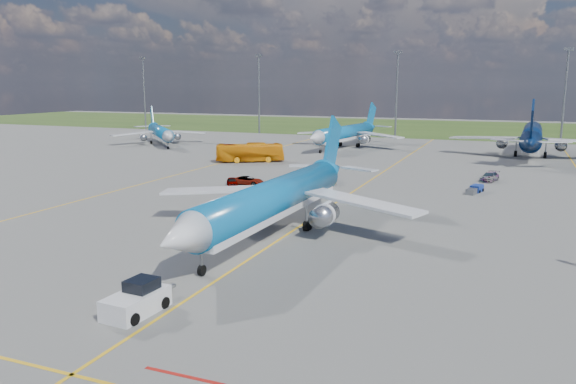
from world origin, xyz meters
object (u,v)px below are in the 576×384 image
at_px(pushback_tug, 137,300).
at_px(baggage_tug_w, 475,189).
at_px(baggage_tug_c, 332,179).
at_px(bg_jet_nw, 161,145).
at_px(bg_jet_n, 530,155).
at_px(main_airliner, 274,234).
at_px(bg_jet_nnw, 345,148).
at_px(apron_bus, 250,152).
at_px(service_car_b, 248,181).
at_px(service_car_a, 232,182).
at_px(service_car_c, 490,177).

bearing_deg(pushback_tug, baggage_tug_w, 75.08).
bearing_deg(baggage_tug_c, bg_jet_nw, 125.87).
bearing_deg(bg_jet_n, main_airliner, 74.18).
bearing_deg(bg_jet_nw, bg_jet_nnw, -29.83).
distance_m(main_airliner, pushback_tug, 20.61).
relative_size(apron_bus, service_car_b, 2.75).
bearing_deg(bg_jet_nw, apron_bus, -73.35).
xyz_separation_m(bg_jet_nw, baggage_tug_c, (53.86, -34.76, 0.47)).
relative_size(bg_jet_n, baggage_tug_w, 10.05).
bearing_deg(apron_bus, service_car_a, 170.79).
bearing_deg(service_car_c, service_car_b, -137.86).
relative_size(apron_bus, service_car_a, 3.56).
bearing_deg(service_car_a, pushback_tug, -101.11).
relative_size(apron_bus, baggage_tug_c, 2.72).
xyz_separation_m(bg_jet_nnw, main_airliner, (14.82, -74.48, 0.00)).
xyz_separation_m(bg_jet_nnw, baggage_tug_w, (31.28, -45.23, 0.44)).
xyz_separation_m(service_car_a, baggage_tug_w, (32.39, 7.57, -0.16)).
height_order(bg_jet_n, baggage_tug_c, bg_jet_n).
distance_m(bg_jet_nnw, service_car_b, 51.38).
bearing_deg(service_car_c, bg_jet_nnw, 147.91).
bearing_deg(service_car_b, service_car_c, -65.65).
bearing_deg(service_car_a, service_car_c, -3.04).
bearing_deg(bg_jet_nw, service_car_b, -86.62).
xyz_separation_m(pushback_tug, service_car_a, (-15.39, 42.27, -0.23)).
relative_size(pushback_tug, apron_bus, 0.49).
bearing_deg(bg_jet_n, service_car_a, 55.14).
relative_size(main_airliner, apron_bus, 3.10).
height_order(service_car_b, service_car_c, service_car_c).
height_order(bg_jet_n, baggage_tug_w, bg_jet_n).
xyz_separation_m(apron_bus, service_car_a, (8.58, -23.49, -1.15)).
bearing_deg(service_car_a, bg_jet_nnw, 57.69).
xyz_separation_m(service_car_a, service_car_c, (33.76, 18.00, 0.06)).
bearing_deg(bg_jet_nw, bg_jet_n, -35.52).
xyz_separation_m(main_airliner, apron_bus, (-24.51, 45.18, 1.76)).
relative_size(bg_jet_nw, bg_jet_nnw, 0.88).
height_order(service_car_b, baggage_tug_c, service_car_b).
distance_m(bg_jet_nnw, main_airliner, 75.94).
height_order(bg_jet_nnw, pushback_tug, bg_jet_nnw).
distance_m(service_car_b, baggage_tug_w, 31.20).
xyz_separation_m(service_car_c, baggage_tug_w, (-1.37, -10.43, -0.22)).
xyz_separation_m(bg_jet_n, baggage_tug_c, (-27.72, -45.36, 0.47)).
relative_size(bg_jet_n, baggage_tug_c, 9.42).
relative_size(service_car_c, baggage_tug_c, 0.99).
bearing_deg(baggage_tug_w, baggage_tug_c, -167.96).
relative_size(service_car_c, baggage_tug_w, 1.06).
xyz_separation_m(bg_jet_n, baggage_tug_w, (-7.61, -45.90, 0.44)).
height_order(bg_jet_n, apron_bus, bg_jet_n).
height_order(pushback_tug, apron_bus, apron_bus).
bearing_deg(service_car_a, bg_jet_n, 22.09).
relative_size(bg_jet_nw, pushback_tug, 5.18).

